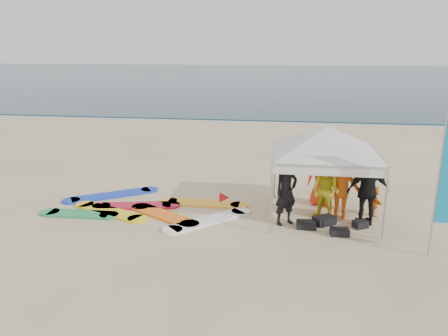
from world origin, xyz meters
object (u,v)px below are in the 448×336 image
person_black_b (368,191)px  surfboard_spread (145,209)px  person_seated (375,201)px  marker_pennant (225,198)px  canopy_tent (327,127)px  person_orange_b (321,178)px  person_yellow (326,191)px  person_black_a (286,192)px  person_orange_a (342,185)px

person_black_b → surfboard_spread: bearing=-13.3°
person_seated → marker_pennant: 4.20m
canopy_tent → surfboard_spread: canopy_tent is taller
person_orange_b → surfboard_spread: (-5.07, -1.18, -0.79)m
canopy_tent → person_orange_b: bearing=88.8°
person_black_b → person_seated: (0.35, 0.72, -0.52)m
person_yellow → person_black_b: bearing=28.1°
person_black_a → canopy_tent: size_ratio=0.47×
person_black_b → canopy_tent: 1.99m
person_yellow → person_seated: person_yellow is taller
person_black_a → canopy_tent: canopy_tent is taller
marker_pennant → surfboard_spread: 2.39m
person_orange_a → canopy_tent: (-0.51, -0.03, 1.62)m
person_seated → surfboard_spread: bearing=92.6°
person_orange_a → person_black_b: bearing=156.4°
person_black_b → person_orange_b: (-1.10, 1.38, -0.12)m
marker_pennant → person_seated: bearing=7.3°
person_black_a → person_yellow: (1.05, 0.40, -0.08)m
person_yellow → person_orange_b: size_ratio=1.00×
person_black_b → surfboard_spread: size_ratio=0.34×
person_orange_a → person_black_b: (0.61, -0.45, 0.02)m
person_seated → person_yellow: bearing=110.7°
person_yellow → canopy_tent: size_ratio=0.43×
person_black_a → person_yellow: size_ratio=1.09×
person_black_b → canopy_tent: (-1.12, 0.42, 1.60)m
person_orange_b → person_seated: person_orange_b is taller
canopy_tent → surfboard_spread: bearing=-177.5°
person_yellow → canopy_tent: canopy_tent is taller
person_yellow → person_seated: size_ratio=1.95×
person_yellow → person_black_b: person_black_b is taller
person_black_a → surfboard_spread: size_ratio=0.33×
person_orange_a → canopy_tent: size_ratio=0.48×
person_orange_b → canopy_tent: (-0.02, -0.97, 1.71)m
person_orange_b → person_black_a: bearing=62.5°
person_black_b → person_orange_b: size_ratio=1.14×
marker_pennant → surfboard_spread: marker_pennant is taller
person_black_a → marker_pennant: bearing=128.6°
person_black_a → person_yellow: person_black_a is taller
person_orange_a → person_orange_b: (-0.49, 0.93, -0.10)m
person_orange_b → marker_pennant: size_ratio=2.60×
person_seated → surfboard_spread: size_ratio=0.15×
person_orange_a → person_orange_b: 1.06m
person_black_a → person_orange_a: (1.51, 0.72, 0.02)m
surfboard_spread → person_orange_a: bearing=2.6°
person_orange_b → person_seated: 1.64m
person_black_a → person_orange_a: size_ratio=0.98×
person_orange_b → person_orange_a: bearing=121.8°
person_black_a → person_seated: (2.47, 0.99, -0.48)m
person_black_a → person_orange_a: bearing=-11.1°
person_seated → canopy_tent: canopy_tent is taller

